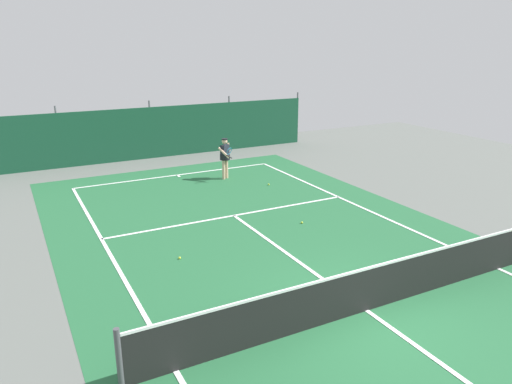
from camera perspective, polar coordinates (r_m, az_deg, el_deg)
name	(u,v)px	position (r m, az deg, el deg)	size (l,w,h in m)	color
ground_plane	(366,311)	(10.52, 12.89, -13.49)	(36.00, 36.00, 0.00)	slate
court_surface	(366,311)	(10.51, 12.89, -13.47)	(11.02, 26.60, 0.01)	#236038
tennis_net	(368,289)	(10.27, 13.09, -11.03)	(10.12, 0.10, 1.10)	black
back_fence	(149,142)	(23.89, -12.48, 5.75)	(16.30, 0.98, 2.70)	#14472D
tennis_player	(225,155)	(19.33, -3.67, 4.33)	(0.56, 0.83, 1.64)	#D8AD8C
tennis_ball_near_player	(302,223)	(14.81, 5.44, -3.61)	(0.07, 0.07, 0.07)	#CCDB33
tennis_ball_midcourt	(269,184)	(18.63, 1.50, 0.90)	(0.07, 0.07, 0.07)	#CCDB33
tennis_ball_by_sideline	(180,258)	(12.58, -8.99, -7.69)	(0.07, 0.07, 0.07)	#CCDB33
parked_car	(169,126)	(27.20, -10.22, 7.64)	(2.23, 4.31, 1.68)	maroon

